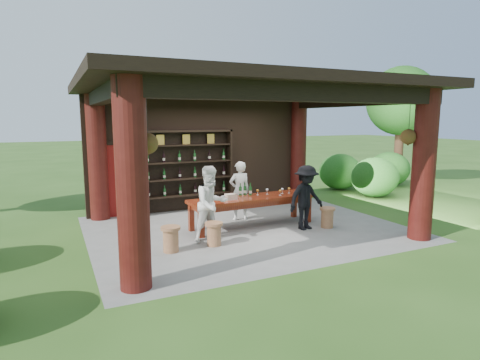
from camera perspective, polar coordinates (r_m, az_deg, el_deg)
name	(u,v)px	position (r m, az deg, el deg)	size (l,w,h in m)	color
ground	(247,228)	(9.94, 0.99, -6.88)	(90.00, 90.00, 0.00)	#2D5119
pavilion	(239,141)	(9.97, -0.14, 5.60)	(7.50, 6.00, 3.60)	slate
wine_shelf	(187,171)	(11.68, -7.49, 1.30)	(2.68, 0.41, 2.36)	black
tasting_table	(252,202)	(9.99, 1.74, -3.08)	(3.27, 0.97, 0.75)	#631A0E
stool_near_left	(214,233)	(8.59, -3.72, -7.57)	(0.38, 0.38, 0.50)	brown
stool_near_right	(327,217)	(10.19, 12.30, -5.16)	(0.38, 0.38, 0.50)	brown
stool_far_left	(171,238)	(8.29, -9.82, -8.19)	(0.40, 0.40, 0.52)	brown
host	(240,191)	(10.63, -0.07, -1.54)	(0.57, 0.37, 1.57)	white
guest_woman	(211,204)	(8.78, -4.11, -3.40)	(0.81, 0.63, 1.66)	white
guest_man	(306,198)	(9.83, 9.38, -2.48)	(1.01, 0.58, 1.57)	black
table_bottles	(245,189)	(10.18, 0.74, -1.29)	(0.32, 0.17, 0.31)	#194C1E
table_glasses	(275,191)	(10.34, 5.05, -1.61)	(0.94, 0.35, 0.15)	silver
napkin_basket	(231,197)	(9.61, -1.32, -2.41)	(0.26, 0.18, 0.14)	#BF6672
shrubs	(318,193)	(11.77, 11.00, -1.76)	(15.92, 7.85, 1.36)	#194C14
trees	(332,96)	(12.92, 13.01, 11.56)	(20.36, 10.69, 4.80)	#3F2819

